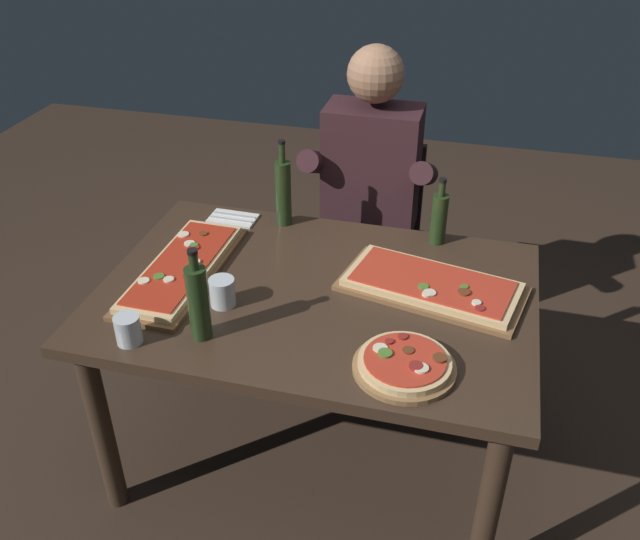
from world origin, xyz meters
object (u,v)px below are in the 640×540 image
at_px(pizza_rectangular_front, 432,286).
at_px(pizza_round_far, 405,364).
at_px(wine_bottle_dark, 439,217).
at_px(tumbler_near_camera, 222,292).
at_px(dining_table, 316,315).
at_px(vinegar_bottle_green, 198,301).
at_px(diner_chair, 372,233).
at_px(pizza_rectangular_left, 182,268).
at_px(oil_bottle_amber, 283,191).
at_px(tumbler_far_side, 128,330).
at_px(seated_diner, 369,193).

xyz_separation_m(pizza_rectangular_front, pizza_round_far, (-0.03, -0.40, 0.00)).
xyz_separation_m(wine_bottle_dark, tumbler_near_camera, (-0.61, -0.56, -0.05)).
bearing_deg(dining_table, vinegar_bottle_green, -130.83).
distance_m(dining_table, diner_chair, 0.87).
distance_m(pizza_rectangular_left, diner_chair, 1.03).
bearing_deg(pizza_rectangular_front, oil_bottle_amber, 152.22).
bearing_deg(pizza_round_far, oil_bottle_amber, 128.38).
xyz_separation_m(vinegar_bottle_green, tumbler_near_camera, (0.00, 0.17, -0.08)).
xyz_separation_m(tumbler_near_camera, tumbler_far_side, (-0.20, -0.24, -0.00)).
bearing_deg(pizza_rectangular_front, diner_chair, 113.75).
relative_size(wine_bottle_dark, seated_diner, 0.19).
height_order(pizza_rectangular_left, vinegar_bottle_green, vinegar_bottle_green).
bearing_deg(seated_diner, diner_chair, 90.00).
height_order(dining_table, pizza_rectangular_front, pizza_rectangular_front).
distance_m(wine_bottle_dark, diner_chair, 0.65).
height_order(pizza_round_far, vinegar_bottle_green, vinegar_bottle_green).
relative_size(pizza_round_far, wine_bottle_dark, 1.15).
relative_size(pizza_round_far, vinegar_bottle_green, 0.97).
bearing_deg(tumbler_near_camera, vinegar_bottle_green, -90.84).
bearing_deg(wine_bottle_dark, oil_bottle_amber, -179.34).
bearing_deg(dining_table, oil_bottle_amber, 119.81).
relative_size(wine_bottle_dark, vinegar_bottle_green, 0.84).
relative_size(pizza_rectangular_left, seated_diner, 0.47).
bearing_deg(pizza_rectangular_left, diner_chair, 60.50).
bearing_deg(tumbler_near_camera, dining_table, 28.47).
height_order(pizza_round_far, wine_bottle_dark, wine_bottle_dark).
bearing_deg(pizza_rectangular_left, tumbler_near_camera, -33.76).
relative_size(pizza_round_far, diner_chair, 0.33).
relative_size(pizza_round_far, tumbler_near_camera, 3.12).
xyz_separation_m(tumbler_far_side, diner_chair, (0.49, 1.24, -0.30)).
bearing_deg(vinegar_bottle_green, diner_chair, 75.82).
bearing_deg(tumbler_far_side, seated_diner, 66.58).
bearing_deg(pizza_rectangular_left, vinegar_bottle_green, -56.69).
distance_m(tumbler_near_camera, seated_diner, 0.93).
bearing_deg(vinegar_bottle_green, oil_bottle_amber, 87.38).
xyz_separation_m(oil_bottle_amber, tumbler_far_side, (-0.23, -0.80, -0.09)).
relative_size(dining_table, oil_bottle_amber, 4.20).
bearing_deg(vinegar_bottle_green, tumbler_far_side, -157.61).
distance_m(oil_bottle_amber, diner_chair, 0.65).
xyz_separation_m(wine_bottle_dark, vinegar_bottle_green, (-0.61, -0.72, 0.02)).
bearing_deg(dining_table, pizza_round_far, -42.77).
distance_m(dining_table, pizza_rectangular_left, 0.48).
xyz_separation_m(pizza_rectangular_front, seated_diner, (-0.33, 0.64, -0.02)).
bearing_deg(oil_bottle_amber, tumbler_near_camera, -93.15).
height_order(vinegar_bottle_green, diner_chair, vinegar_bottle_green).
bearing_deg(diner_chair, seated_diner, -90.00).
bearing_deg(vinegar_bottle_green, tumbler_near_camera, 89.16).
xyz_separation_m(pizza_rectangular_front, diner_chair, (-0.33, 0.76, -0.27)).
bearing_deg(pizza_round_far, dining_table, 137.23).
bearing_deg(pizza_rectangular_front, tumbler_far_side, -149.55).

